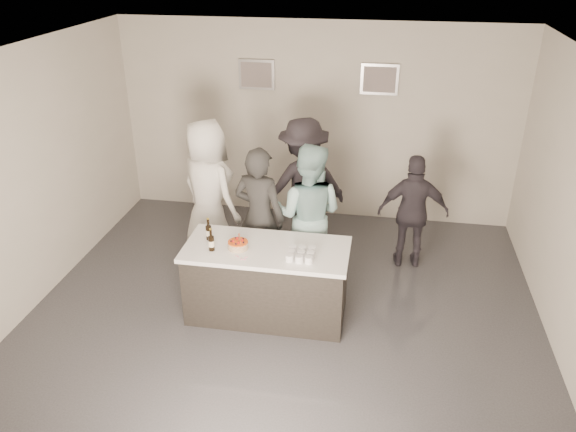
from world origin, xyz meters
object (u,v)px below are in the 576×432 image
object	(u,v)px
beer_bottle_a	(209,229)
person_main_black	(260,217)
cake	(238,245)
person_main_blue	(308,215)
person_guest_left	(208,191)
bar_counter	(267,281)
beer_bottle_b	(211,240)
person_guest_back	(303,185)
person_guest_right	(413,212)

from	to	relation	value
beer_bottle_a	person_main_black	bearing A→B (deg)	54.60
cake	person_main_blue	size ratio (longest dim) A/B	0.12
person_main_blue	person_guest_left	world-z (taller)	person_guest_left
bar_counter	person_main_blue	distance (m)	1.04
cake	beer_bottle_b	bearing A→B (deg)	-161.77
person_guest_left	person_guest_back	world-z (taller)	person_guest_left
bar_counter	beer_bottle_b	world-z (taller)	beer_bottle_b
bar_counter	person_main_black	world-z (taller)	person_main_black
person_guest_right	cake	bearing A→B (deg)	33.94
person_guest_right	bar_counter	bearing A→B (deg)	37.41
bar_counter	person_main_black	bearing A→B (deg)	108.27
cake	person_guest_right	size ratio (longest dim) A/B	0.14
person_guest_left	person_guest_back	bearing A→B (deg)	-123.77
bar_counter	person_guest_right	size ratio (longest dim) A/B	1.18
person_main_black	person_main_blue	xyz separation A→B (m)	(0.59, 0.14, 0.02)
cake	person_main_blue	xyz separation A→B (m)	(0.66, 0.92, -0.01)
bar_counter	beer_bottle_b	size ratio (longest dim) A/B	7.15
person_guest_left	person_guest_back	distance (m)	1.31
cake	person_guest_back	world-z (taller)	person_guest_back
person_main_black	person_main_blue	bearing A→B (deg)	-153.29
person_guest_back	person_guest_right	bearing A→B (deg)	144.06
bar_counter	person_guest_back	bearing A→B (deg)	84.55
bar_counter	person_guest_right	world-z (taller)	person_guest_right
bar_counter	beer_bottle_a	distance (m)	0.90
person_main_blue	person_guest_right	world-z (taller)	person_main_blue
beer_bottle_b	person_guest_left	xyz separation A→B (m)	(-0.46, 1.37, -0.05)
bar_counter	person_main_blue	world-z (taller)	person_main_blue
beer_bottle_b	person_guest_right	xyz separation A→B (m)	(2.25, 1.61, -0.24)
bar_counter	beer_bottle_a	bearing A→B (deg)	173.61
beer_bottle_a	person_main_blue	world-z (taller)	person_main_blue
beer_bottle_b	person_guest_right	size ratio (longest dim) A/B	0.17
person_guest_left	cake	bearing A→B (deg)	153.62
person_guest_back	person_main_blue	bearing A→B (deg)	76.62
bar_counter	person_main_blue	size ratio (longest dim) A/B	1.00
person_main_blue	person_guest_back	size ratio (longest dim) A/B	0.98
beer_bottle_b	person_main_blue	world-z (taller)	person_main_blue
beer_bottle_a	bar_counter	bearing A→B (deg)	-6.39
beer_bottle_a	person_main_black	size ratio (longest dim) A/B	0.14
person_main_black	person_main_blue	world-z (taller)	person_main_blue
cake	person_main_black	world-z (taller)	person_main_black
person_main_blue	person_guest_left	xyz separation A→B (m)	(-1.40, 0.36, 0.05)
beer_bottle_b	person_guest_right	world-z (taller)	person_guest_right
beer_bottle_b	person_guest_left	size ratio (longest dim) A/B	0.13
beer_bottle_a	person_main_black	xyz separation A→B (m)	(0.45, 0.64, -0.12)
person_guest_right	person_guest_back	distance (m)	1.53
cake	person_guest_back	xyz separation A→B (m)	(0.47, 1.78, 0.01)
person_main_black	person_guest_right	size ratio (longest dim) A/B	1.16
person_main_black	person_guest_back	distance (m)	1.07
beer_bottle_a	beer_bottle_b	world-z (taller)	same
bar_counter	person_guest_right	xyz separation A→B (m)	(1.67, 1.45, 0.34)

